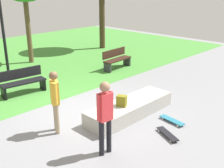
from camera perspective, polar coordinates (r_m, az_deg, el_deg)
ground_plane at (r=8.83m, az=-6.89°, el=-5.68°), size 28.00×28.00×0.00m
concrete_ledge at (r=8.49m, az=3.75°, el=-5.00°), size 3.06×0.91×0.44m
backpack_on_ledge at (r=8.05m, az=1.98°, el=-3.46°), size 0.30×0.34×0.32m
skater_performing_trick at (r=6.27m, az=-1.43°, el=-5.85°), size 0.43×0.24×1.79m
skater_watching at (r=7.39m, az=-11.60°, el=-2.71°), size 0.32×0.39×1.70m
skateboard_by_ledge at (r=7.56m, az=11.29°, el=-9.99°), size 0.51×0.81×0.08m
skateboard_spare at (r=8.30m, az=12.17°, el=-7.23°), size 0.30×0.82×0.08m
park_bench_far_right at (r=10.56m, az=-17.86°, el=0.59°), size 1.64×0.64×0.91m
park_bench_far_left at (r=13.16m, az=0.91°, el=5.22°), size 1.63×0.60×0.91m
lamp_post at (r=12.37m, az=-21.84°, el=13.51°), size 0.28×0.28×4.53m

